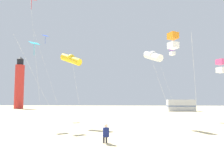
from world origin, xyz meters
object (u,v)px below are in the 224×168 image
Objects in this scene: kite_box_orange at (173,41)px; rv_van_silver at (181,105)px; kite_diamond_blue at (46,39)px; kite_diamond_scarlet at (32,5)px; kite_tube_gold at (71,59)px; kite_tube_white at (153,56)px; kite_flyer_standing at (106,133)px; kite_diamond_cyan at (35,46)px; kite_box_rainbow at (221,66)px; kite_box_violet at (172,51)px; lighthouse_distant at (19,84)px.

rv_van_silver is at bearing 74.66° from kite_box_orange.
kite_diamond_blue is 0.88× the size of kite_diamond_scarlet.
rv_van_silver is at bearing 41.47° from kite_diamond_blue.
kite_tube_gold reaches higher than rv_van_silver.
kite_tube_white is (8.14, -0.08, 0.18)m from kite_tube_gold.
kite_flyer_standing is 0.08× the size of kite_diamond_scarlet.
kite_diamond_cyan is at bearing -54.22° from kite_diamond_scarlet.
kite_flyer_standing is at bearing -149.03° from kite_box_rainbow.
kite_box_violet is (15.14, 8.77, 1.45)m from kite_diamond_cyan.
kite_box_violet is at bearing 65.03° from kite_tube_white.
lighthouse_distant is 49.20m from rv_van_silver.
rv_van_silver is (23.21, 29.03, -11.49)m from kite_diamond_scarlet.
kite_tube_gold is 0.61× the size of kite_diamond_blue.
kite_tube_white reaches higher than kite_box_orange.
kite_box_orange is 16.09m from kite_diamond_scarlet.
kite_diamond_blue reaches higher than kite_box_violet.
kite_tube_gold is at bearing 149.23° from kite_box_orange.
rv_van_silver is at bearing 81.13° from kite_box_rainbow.
kite_box_violet is at bearing 22.81° from kite_diamond_scarlet.
kite_box_orange is at bearing -51.61° from lighthouse_distant.
kite_diamond_blue is at bearing -140.05° from rv_van_silver.
kite_diamond_cyan reaches higher than rv_van_silver.
lighthouse_distant reaches higher than kite_box_orange.
rv_van_silver is (10.38, 29.93, -5.47)m from kite_tube_white.
lighthouse_distant reaches higher than kite_tube_white.
kite_diamond_blue is 41.00m from lighthouse_distant.
kite_tube_white reaches higher than kite_box_rainbow.
kite_box_rainbow is 0.61× the size of kite_box_violet.
kite_tube_gold is 50.97m from lighthouse_distant.
kite_flyer_standing is at bearing -56.54° from kite_diamond_blue.
kite_diamond_scarlet is at bearing -78.89° from kite_diamond_blue.
kite_tube_white is at bearing -114.97° from kite_box_violet.
kite_tube_gold is 10.34m from kite_box_orange.
kite_box_violet is (3.64, 7.82, 2.39)m from kite_tube_white.
kite_tube_white is 0.55× the size of kite_diamond_scarlet.
kite_diamond_scarlet is at bearing 176.00° from kite_tube_white.
kite_diamond_cyan is 50.03m from lighthouse_distant.
lighthouse_distant is 2.58× the size of rv_van_silver.
kite_tube_white is at bearing 158.62° from kite_box_rainbow.
kite_box_orange is at bearing -146.23° from kite_box_rainbow.
kite_box_orange is 5.27m from kite_tube_white.
kite_tube_gold is 0.98× the size of kite_tube_white.
kite_flyer_standing is at bearing -41.04° from kite_diamond_cyan.
kite_box_rainbow is at bearing -80.03° from kite_box_violet.
kite_tube_white is at bearing -29.80° from kite_diamond_blue.
kite_tube_gold is at bearing 179.45° from kite_tube_white.
kite_box_rainbow is 10.78m from kite_box_violet.
kite_flyer_standing is 0.10× the size of kite_diamond_blue.
kite_tube_gold is at bearing -146.69° from kite_box_violet.
kite_box_rainbow is 0.44× the size of kite_diamond_scarlet.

